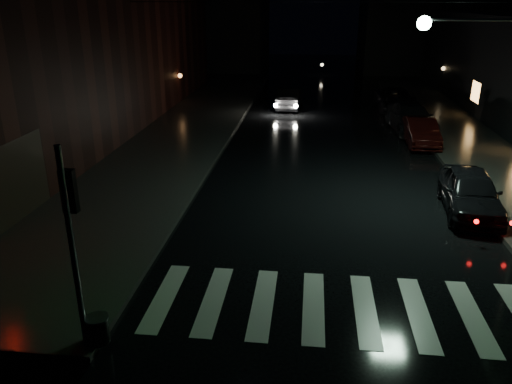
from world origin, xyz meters
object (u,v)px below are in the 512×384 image
(parked_car_b, at_px, (421,132))
(parked_car_d, at_px, (395,100))
(parked_car_c, at_px, (411,118))
(parked_car_a, at_px, (470,192))
(oncoming_car, at_px, (290,98))

(parked_car_b, distance_m, parked_car_d, 8.50)
(parked_car_c, bearing_deg, parked_car_a, -94.58)
(parked_car_d, height_order, oncoming_car, parked_car_d)
(parked_car_a, relative_size, parked_car_d, 0.84)
(parked_car_b, xyz_separation_m, parked_car_d, (0.00, 8.50, 0.05))
(parked_car_c, bearing_deg, oncoming_car, 136.97)
(parked_car_a, xyz_separation_m, oncoming_car, (-6.90, 16.87, -0.04))
(parked_car_b, bearing_deg, parked_car_d, 90.74)
(parked_car_c, height_order, oncoming_car, parked_car_c)
(parked_car_a, bearing_deg, parked_car_b, 95.26)
(parked_car_b, xyz_separation_m, oncoming_car, (-6.90, 8.30, 0.03))
(parked_car_b, height_order, parked_car_d, parked_car_d)
(parked_car_a, height_order, parked_car_c, parked_car_c)
(parked_car_a, height_order, parked_car_d, parked_car_a)
(parked_car_d, xyz_separation_m, oncoming_car, (-6.90, -0.20, -0.02))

